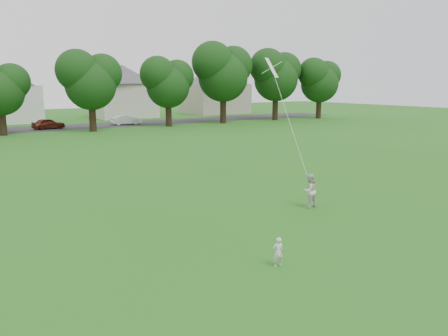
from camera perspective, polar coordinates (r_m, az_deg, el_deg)
ground at (r=13.26m, az=6.39°, el=-11.01°), size 160.00×160.00×0.00m
street at (r=52.13m, az=-25.35°, el=4.53°), size 90.00×7.00×0.01m
toddler at (r=12.24m, az=7.07°, el=-10.83°), size 0.35×0.27×0.84m
older_boy at (r=17.95m, az=11.09°, el=-2.92°), size 0.69×0.54×1.39m
kite at (r=19.62m, az=8.48°, el=6.20°), size 1.39×2.72×6.60m
tree_row at (r=47.38m, az=-19.36°, el=11.74°), size 79.97×9.43×10.57m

